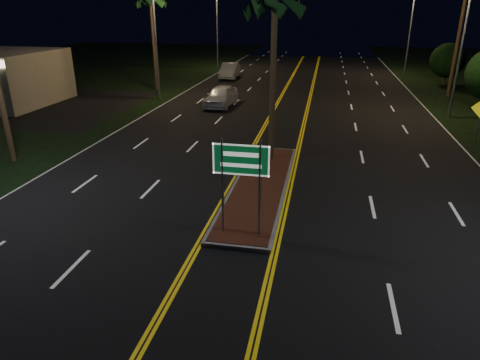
% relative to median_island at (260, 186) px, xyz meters
% --- Properties ---
extents(ground, '(120.00, 120.00, 0.00)m').
position_rel_median_island_xyz_m(ground, '(0.00, -7.00, -0.08)').
color(ground, black).
rests_on(ground, ground).
extents(median_island, '(2.25, 10.25, 0.17)m').
position_rel_median_island_xyz_m(median_island, '(0.00, 0.00, 0.00)').
color(median_island, gray).
rests_on(median_island, ground).
extents(highway_sign, '(1.80, 0.08, 3.20)m').
position_rel_median_island_xyz_m(highway_sign, '(0.00, -4.20, 2.32)').
color(highway_sign, gray).
rests_on(highway_sign, ground).
extents(streetlight_left_mid, '(1.91, 0.44, 9.00)m').
position_rel_median_island_xyz_m(streetlight_left_mid, '(-10.61, 17.00, 5.57)').
color(streetlight_left_mid, gray).
rests_on(streetlight_left_mid, ground).
extents(streetlight_left_far, '(1.91, 0.44, 9.00)m').
position_rel_median_island_xyz_m(streetlight_left_far, '(-10.61, 37.00, 5.57)').
color(streetlight_left_far, gray).
rests_on(streetlight_left_far, ground).
extents(streetlight_right_mid, '(1.91, 0.44, 9.00)m').
position_rel_median_island_xyz_m(streetlight_right_mid, '(10.61, 15.00, 5.57)').
color(streetlight_right_mid, gray).
rests_on(streetlight_right_mid, ground).
extents(streetlight_right_far, '(1.91, 0.44, 9.00)m').
position_rel_median_island_xyz_m(streetlight_right_far, '(10.61, 35.00, 5.57)').
color(streetlight_right_far, gray).
rests_on(streetlight_right_far, ground).
extents(palm_median, '(2.40, 2.40, 8.30)m').
position_rel_median_island_xyz_m(palm_median, '(0.00, 3.50, 7.19)').
color(palm_median, '#382819').
rests_on(palm_median, ground).
extents(shrub_far, '(3.24, 3.24, 3.96)m').
position_rel_median_island_xyz_m(shrub_far, '(13.80, 29.00, 2.25)').
color(shrub_far, '#382819').
rests_on(shrub_far, ground).
extents(car_near, '(2.67, 5.56, 1.81)m').
position_rel_median_island_xyz_m(car_near, '(-5.37, 15.37, 0.82)').
color(car_near, silver).
rests_on(car_near, ground).
extents(car_far, '(2.64, 5.57, 1.81)m').
position_rel_median_island_xyz_m(car_far, '(-7.75, 29.28, 0.82)').
color(car_far, silver).
rests_on(car_far, ground).
extents(warning_sign, '(1.02, 0.37, 2.54)m').
position_rel_median_island_xyz_m(warning_sign, '(10.80, 8.48, 1.57)').
color(warning_sign, gray).
rests_on(warning_sign, ground).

